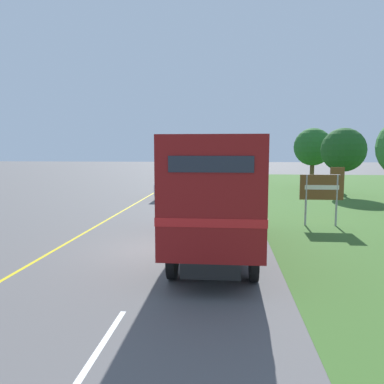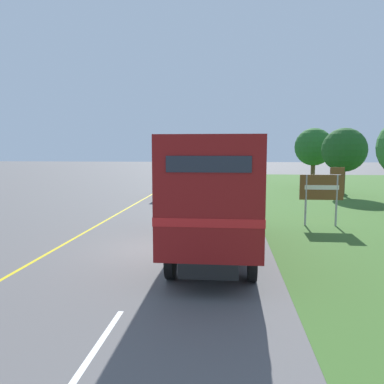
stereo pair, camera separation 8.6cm
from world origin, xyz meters
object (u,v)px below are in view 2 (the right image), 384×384
Objects in this scene: horse_trailer_truck at (215,191)px; lead_car_white at (172,185)px; highway_sign at (322,189)px; lead_car_silver_ahead at (227,171)px; roadside_tree_far at (314,147)px; roadside_tree_mid at (344,150)px.

horse_trailer_truck is 15.20m from lead_car_white.
highway_sign reaches higher than lead_car_white.
lead_car_silver_ahead reaches higher than lead_car_white.
highway_sign is at bearing -80.57° from lead_car_silver_ahead.
roadside_tree_far is (3.48, 18.06, 2.03)m from highway_sign.
lead_car_white is 0.84× the size of roadside_tree_far.
horse_trailer_truck reaches higher than lead_car_silver_ahead.
lead_car_white is 14.74m from roadside_tree_far.
roadside_tree_far is (11.75, 8.44, 2.79)m from lead_car_white.
roadside_tree_far reaches higher than horse_trailer_truck.
horse_trailer_truck is at bearing -109.29° from roadside_tree_far.
roadside_tree_far is (8.10, 23.16, 1.63)m from horse_trailer_truck.
roadside_tree_far reaches higher than lead_car_silver_ahead.
lead_car_silver_ahead is at bearing 131.86° from roadside_tree_far.
lead_car_silver_ahead is (3.80, 17.32, 0.11)m from lead_car_white.
lead_car_white is 1.11× the size of lead_car_silver_ahead.
horse_trailer_truck reaches higher than lead_car_white.
horse_trailer_truck is 19.23m from roadside_tree_mid.
lead_car_white is 12.71m from highway_sign.
roadside_tree_far is (-0.88, 6.20, 0.28)m from roadside_tree_mid.
highway_sign is 0.52× the size of roadside_tree_mid.
roadside_tree_mid is at bearing 69.81° from highway_sign.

